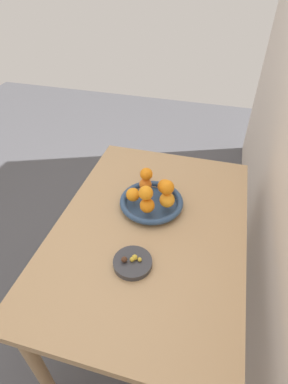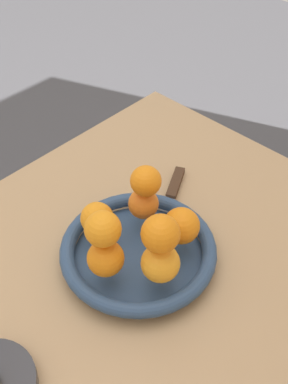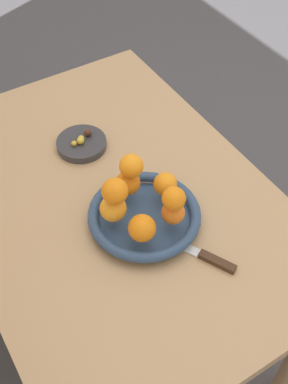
{
  "view_description": "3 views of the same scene",
  "coord_description": "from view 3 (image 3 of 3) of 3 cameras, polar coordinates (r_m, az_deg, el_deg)",
  "views": [
    {
      "loc": [
        0.82,
        0.2,
        1.63
      ],
      "look_at": [
        -0.08,
        -0.05,
        0.85
      ],
      "focal_mm": 28.0,
      "sensor_mm": 36.0,
      "label": 1
    },
    {
      "loc": [
        0.26,
        0.35,
        1.42
      ],
      "look_at": [
        -0.16,
        -0.05,
        0.87
      ],
      "focal_mm": 45.0,
      "sensor_mm": 36.0,
      "label": 2
    },
    {
      "loc": [
        -0.73,
        0.35,
        1.68
      ],
      "look_at": [
        -0.12,
        -0.03,
        0.84
      ],
      "focal_mm": 45.0,
      "sensor_mm": 36.0,
      "label": 3
    }
  ],
  "objects": [
    {
      "name": "orange_0",
      "position": [
        1.17,
        2.53,
        0.94
      ],
      "size": [
        0.06,
        0.06,
        0.06
      ],
      "primitive_type": "sphere",
      "color": "orange",
      "rests_on": "fruit_bowl"
    },
    {
      "name": "orange_2",
      "position": [
        1.12,
        -3.68,
        -1.97
      ],
      "size": [
        0.06,
        0.06,
        0.06
      ],
      "primitive_type": "sphere",
      "color": "orange",
      "rests_on": "fruit_bowl"
    },
    {
      "name": "orange_3",
      "position": [
        1.08,
        -0.23,
        -4.3
      ],
      "size": [
        0.06,
        0.06,
        0.06
      ],
      "primitive_type": "sphere",
      "color": "orange",
      "rests_on": "fruit_bowl"
    },
    {
      "name": "orange_6",
      "position": [
        1.07,
        -3.47,
        0.11
      ],
      "size": [
        0.06,
        0.06,
        0.06
      ],
      "primitive_type": "sphere",
      "color": "orange",
      "rests_on": "orange_2"
    },
    {
      "name": "candy_ball_4",
      "position": [
        1.37,
        -6.67,
        7.03
      ],
      "size": [
        0.02,
        0.02,
        0.02
      ],
      "primitive_type": "sphere",
      "color": "#472819",
      "rests_on": "candy_dish"
    },
    {
      "name": "ground_plane",
      "position": [
        1.87,
        -2.65,
        -15.24
      ],
      "size": [
        6.0,
        6.0,
        0.0
      ],
      "primitive_type": "plane",
      "color": "#4C4C51"
    },
    {
      "name": "candy_ball_3",
      "position": [
        1.34,
        -8.28,
        5.72
      ],
      "size": [
        0.02,
        0.02,
        0.02
      ],
      "primitive_type": "sphere",
      "color": "gold",
      "rests_on": "candy_dish"
    },
    {
      "name": "knife",
      "position": [
        1.13,
        5.85,
        -6.93
      ],
      "size": [
        0.24,
        0.14,
        0.01
      ],
      "color": "#3F2819",
      "rests_on": "dining_table"
    },
    {
      "name": "candy_ball_0",
      "position": [
        1.35,
        -7.45,
        6.32
      ],
      "size": [
        0.02,
        0.02,
        0.02
      ],
      "primitive_type": "sphere",
      "color": "gold",
      "rests_on": "candy_dish"
    },
    {
      "name": "dining_table",
      "position": [
        1.31,
        -3.65,
        -2.75
      ],
      "size": [
        1.1,
        0.76,
        0.74
      ],
      "color": "tan",
      "rests_on": "ground_plane"
    },
    {
      "name": "candy_dish",
      "position": [
        1.37,
        -7.41,
        5.69
      ],
      "size": [
        0.14,
        0.14,
        0.02
      ],
      "primitive_type": "cylinder",
      "color": "#333338",
      "rests_on": "dining_table"
    },
    {
      "name": "candy_ball_2",
      "position": [
        1.35,
        -7.43,
        6.07
      ],
      "size": [
        0.02,
        0.02,
        0.02
      ],
      "primitive_type": "sphere",
      "color": "#4C9947",
      "rests_on": "candy_dish"
    },
    {
      "name": "orange_5",
      "position": [
        1.07,
        3.55,
        -0.77
      ],
      "size": [
        0.06,
        0.06,
        0.06
      ],
      "primitive_type": "sphere",
      "color": "orange",
      "rests_on": "orange_4"
    },
    {
      "name": "candy_ball_1",
      "position": [
        1.34,
        -7.54,
        6.04
      ],
      "size": [
        0.02,
        0.02,
        0.02
      ],
      "primitive_type": "sphere",
      "color": "gold",
      "rests_on": "candy_dish"
    },
    {
      "name": "orange_4",
      "position": [
        1.12,
        3.47,
        -2.45
      ],
      "size": [
        0.06,
        0.06,
        0.06
      ],
      "primitive_type": "sphere",
      "color": "orange",
      "rests_on": "fruit_bowl"
    },
    {
      "name": "orange_7",
      "position": [
        1.13,
        -1.52,
        3.11
      ],
      "size": [
        0.06,
        0.06,
        0.06
      ],
      "primitive_type": "sphere",
      "color": "orange",
      "rests_on": "orange_1"
    },
    {
      "name": "orange_1",
      "position": [
        1.17,
        -1.91,
        1.1
      ],
      "size": [
        0.06,
        0.06,
        0.06
      ],
      "primitive_type": "sphere",
      "color": "orange",
      "rests_on": "fruit_bowl"
    },
    {
      "name": "fruit_bowl",
      "position": [
        1.17,
        0.04,
        -2.84
      ],
      "size": [
        0.27,
        0.27,
        0.04
      ],
      "color": "navy",
      "rests_on": "dining_table"
    }
  ]
}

